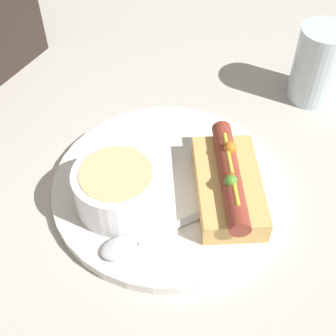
# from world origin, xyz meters

# --- Properties ---
(ground_plane) EXTENTS (4.00, 4.00, 0.00)m
(ground_plane) POSITION_xyz_m (0.00, 0.00, 0.00)
(ground_plane) COLOR #BCB7AD
(dinner_plate) EXTENTS (0.29, 0.29, 0.01)m
(dinner_plate) POSITION_xyz_m (0.00, 0.00, 0.01)
(dinner_plate) COLOR white
(dinner_plate) RESTS_ON ground_plane
(hot_dog) EXTENTS (0.16, 0.14, 0.06)m
(hot_dog) POSITION_xyz_m (0.02, -0.07, 0.04)
(hot_dog) COLOR #DBAD60
(hot_dog) RESTS_ON dinner_plate
(soup_bowl) EXTENTS (0.10, 0.10, 0.05)m
(soup_bowl) POSITION_xyz_m (-0.06, 0.04, 0.04)
(soup_bowl) COLOR white
(soup_bowl) RESTS_ON dinner_plate
(spoon) EXTENTS (0.15, 0.11, 0.01)m
(spoon) POSITION_xyz_m (-0.09, -0.01, 0.02)
(spoon) COLOR #B7B7BC
(spoon) RESTS_ON dinner_plate
(drinking_glass) EXTENTS (0.07, 0.07, 0.11)m
(drinking_glass) POSITION_xyz_m (0.27, -0.10, 0.06)
(drinking_glass) COLOR silver
(drinking_glass) RESTS_ON ground_plane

